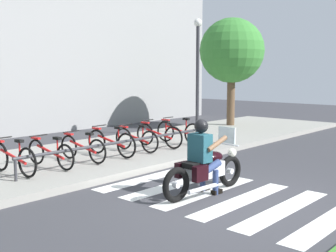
# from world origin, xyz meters

# --- Properties ---
(ground_plane) EXTENTS (48.00, 48.00, 0.00)m
(ground_plane) POSITION_xyz_m (0.00, 0.00, 0.00)
(ground_plane) COLOR #38383D
(sidewalk) EXTENTS (24.00, 4.40, 0.15)m
(sidewalk) POSITION_xyz_m (0.00, 4.95, 0.07)
(sidewalk) COLOR gray
(sidewalk) RESTS_ON ground
(crosswalk_stripe_0) EXTENTS (2.80, 0.40, 0.01)m
(crosswalk_stripe_0) POSITION_xyz_m (0.13, -1.60, 0.00)
(crosswalk_stripe_0) COLOR white
(crosswalk_stripe_0) RESTS_ON ground
(crosswalk_stripe_1) EXTENTS (2.80, 0.40, 0.01)m
(crosswalk_stripe_1) POSITION_xyz_m (0.13, -0.80, 0.00)
(crosswalk_stripe_1) COLOR white
(crosswalk_stripe_1) RESTS_ON ground
(crosswalk_stripe_2) EXTENTS (2.80, 0.40, 0.01)m
(crosswalk_stripe_2) POSITION_xyz_m (0.13, 0.00, 0.00)
(crosswalk_stripe_2) COLOR white
(crosswalk_stripe_2) RESTS_ON ground
(crosswalk_stripe_3) EXTENTS (2.80, 0.40, 0.01)m
(crosswalk_stripe_3) POSITION_xyz_m (0.13, 0.80, 0.00)
(crosswalk_stripe_3) COLOR white
(crosswalk_stripe_3) RESTS_ON ground
(crosswalk_stripe_4) EXTENTS (2.80, 0.40, 0.01)m
(crosswalk_stripe_4) POSITION_xyz_m (0.13, 1.60, 0.00)
(crosswalk_stripe_4) COLOR white
(crosswalk_stripe_4) RESTS_ON ground
(crosswalk_stripe_5) EXTENTS (2.80, 0.40, 0.01)m
(crosswalk_stripe_5) POSITION_xyz_m (0.13, 2.40, 0.00)
(crosswalk_stripe_5) COLOR white
(crosswalk_stripe_5) RESTS_ON ground
(motorcycle) EXTENTS (2.18, 0.67, 1.23)m
(motorcycle) POSITION_xyz_m (0.02, 0.75, 0.46)
(motorcycle) COLOR black
(motorcycle) RESTS_ON ground
(rider) EXTENTS (0.65, 0.56, 1.44)m
(rider) POSITION_xyz_m (-0.06, 0.76, 0.83)
(rider) COLOR #1E4C59
(rider) RESTS_ON ground
(bicycle_0) EXTENTS (0.48, 1.65, 0.77)m
(bicycle_0) POSITION_xyz_m (-1.95, 4.32, 0.50)
(bicycle_0) COLOR black
(bicycle_0) RESTS_ON sidewalk
(bicycle_1) EXTENTS (0.48, 1.66, 0.72)m
(bicycle_1) POSITION_xyz_m (-1.05, 4.32, 0.48)
(bicycle_1) COLOR black
(bicycle_1) RESTS_ON sidewalk
(bicycle_2) EXTENTS (0.48, 1.62, 0.72)m
(bicycle_2) POSITION_xyz_m (-0.16, 4.32, 0.48)
(bicycle_2) COLOR black
(bicycle_2) RESTS_ON sidewalk
(bicycle_3) EXTENTS (0.48, 1.72, 0.78)m
(bicycle_3) POSITION_xyz_m (0.74, 4.32, 0.51)
(bicycle_3) COLOR black
(bicycle_3) RESTS_ON sidewalk
(bicycle_4) EXTENTS (0.48, 1.56, 0.74)m
(bicycle_4) POSITION_xyz_m (1.63, 4.32, 0.49)
(bicycle_4) COLOR black
(bicycle_4) RESTS_ON sidewalk
(bicycle_5) EXTENTS (0.48, 1.69, 0.78)m
(bicycle_5) POSITION_xyz_m (2.53, 4.32, 0.51)
(bicycle_5) COLOR black
(bicycle_5) RESTS_ON sidewalk
(bicycle_6) EXTENTS (0.48, 1.70, 0.79)m
(bicycle_6) POSITION_xyz_m (3.43, 4.32, 0.51)
(bicycle_6) COLOR black
(bicycle_6) RESTS_ON sidewalk
(bike_rack) EXTENTS (5.97, 0.07, 0.49)m
(bike_rack) POSITION_xyz_m (0.74, 3.77, 0.58)
(bike_rack) COLOR #333338
(bike_rack) RESTS_ON sidewalk
(street_lamp) EXTENTS (0.28, 0.28, 4.15)m
(street_lamp) POSITION_xyz_m (5.62, 5.35, 2.53)
(street_lamp) COLOR #2D2D33
(street_lamp) RESTS_ON ground
(tree_near_rack) EXTENTS (2.61, 2.61, 4.48)m
(tree_near_rack) POSITION_xyz_m (8.35, 5.75, 3.15)
(tree_near_rack) COLOR brown
(tree_near_rack) RESTS_ON ground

